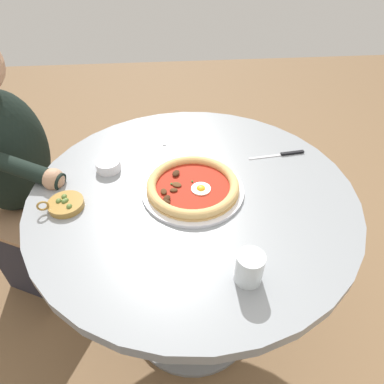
# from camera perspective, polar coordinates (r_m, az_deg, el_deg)

# --- Properties ---
(ground_plane) EXTENTS (6.00, 6.00, 0.02)m
(ground_plane) POSITION_cam_1_polar(r_m,az_deg,el_deg) (1.64, 0.09, -19.73)
(ground_plane) COLOR brown
(dining_table) EXTENTS (1.00, 1.00, 0.73)m
(dining_table) POSITION_cam_1_polar(r_m,az_deg,el_deg) (1.16, 0.12, -5.49)
(dining_table) COLOR gray
(dining_table) RESTS_ON ground
(pizza_on_plate) EXTENTS (0.31, 0.31, 0.04)m
(pizza_on_plate) POSITION_cam_1_polar(r_m,az_deg,el_deg) (1.04, 0.18, 0.90)
(pizza_on_plate) COLOR white
(pizza_on_plate) RESTS_ON dining_table
(water_glass) EXTENTS (0.07, 0.07, 0.08)m
(water_glass) POSITION_cam_1_polar(r_m,az_deg,el_deg) (0.82, 9.44, -12.53)
(water_glass) COLOR silver
(water_glass) RESTS_ON dining_table
(steak_knife) EXTENTS (0.03, 0.20, 0.01)m
(steak_knife) POSITION_cam_1_polar(r_m,az_deg,el_deg) (1.24, 15.10, 6.11)
(steak_knife) COLOR silver
(steak_knife) RESTS_ON dining_table
(ramekin_capers) EXTENTS (0.08, 0.08, 0.03)m
(ramekin_capers) POSITION_cam_1_polar(r_m,az_deg,el_deg) (1.16, -13.73, 4.38)
(ramekin_capers) COLOR white
(ramekin_capers) RESTS_ON dining_table
(olive_pan) EXTENTS (0.10, 0.13, 0.04)m
(olive_pan) POSITION_cam_1_polar(r_m,az_deg,el_deg) (1.06, -20.28, -1.88)
(olive_pan) COLOR olive
(olive_pan) RESTS_ON dining_table
(fork_utensil) EXTENTS (0.18, 0.03, 0.00)m
(fork_utensil) POSITION_cam_1_polar(r_m,az_deg,el_deg) (1.33, -4.18, 9.95)
(fork_utensil) COLOR #BCBCC1
(fork_utensil) RESTS_ON dining_table
(diner_person) EXTENTS (0.49, 0.47, 1.12)m
(diner_person) POSITION_cam_1_polar(r_m,az_deg,el_deg) (1.55, -25.82, -0.36)
(diner_person) COLOR #282833
(diner_person) RESTS_ON ground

